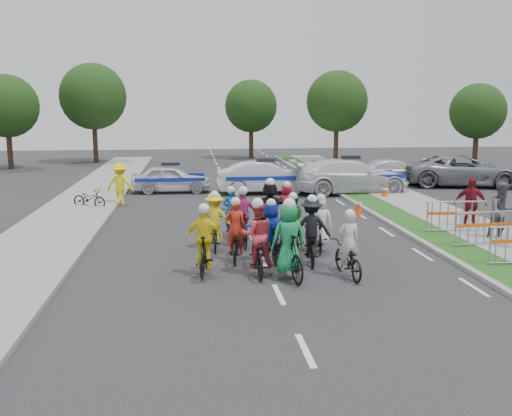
{
  "coord_description": "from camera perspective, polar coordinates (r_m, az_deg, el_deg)",
  "views": [
    {
      "loc": [
        -1.91,
        -12.1,
        4.15
      ],
      "look_at": [
        0.05,
        4.94,
        1.1
      ],
      "focal_mm": 40.0,
      "sensor_mm": 36.0,
      "label": 1
    }
  ],
  "objects": [
    {
      "name": "rider_7",
      "position": [
        16.63,
        6.39,
        -2.07
      ],
      "size": [
        0.77,
        1.67,
        1.7
      ],
      "rotation": [
        0.0,
        0.0,
        2.99
      ],
      "color": "black",
      "rests_on": "ground"
    },
    {
      "name": "parked_bike",
      "position": [
        24.57,
        -16.33,
        0.92
      ],
      "size": [
        1.63,
        1.2,
        0.82
      ],
      "primitive_type": "imported",
      "rotation": [
        0.0,
        0.0,
        1.09
      ],
      "color": "black",
      "rests_on": "ground"
    },
    {
      "name": "barrier_1",
      "position": [
        18.16,
        21.9,
        -2.06
      ],
      "size": [
        2.04,
        0.68,
        1.12
      ],
      "primitive_type": null,
      "rotation": [
        0.0,
        0.0,
        0.09
      ],
      "color": "#A5A8AD",
      "rests_on": "ground"
    },
    {
      "name": "tree_4",
      "position": [
        46.36,
        -0.5,
        10.14
      ],
      "size": [
        4.2,
        4.2,
        6.3
      ],
      "color": "#382619",
      "rests_on": "ground"
    },
    {
      "name": "ground",
      "position": [
        12.93,
        2.29,
        -8.65
      ],
      "size": [
        90.0,
        90.0,
        0.0
      ],
      "primitive_type": "plane",
      "color": "#28282B",
      "rests_on": "ground"
    },
    {
      "name": "rider_9",
      "position": [
        17.13,
        -1.31,
        -1.51
      ],
      "size": [
        0.94,
        1.77,
        1.84
      ],
      "rotation": [
        0.0,
        0.0,
        3.18
      ],
      "color": "black",
      "rests_on": "ground"
    },
    {
      "name": "tree_0",
      "position": [
        41.88,
        -23.68,
        9.31
      ],
      "size": [
        4.2,
        4.2,
        6.3
      ],
      "color": "#382619",
      "rests_on": "ground"
    },
    {
      "name": "spectator_2",
      "position": [
        20.68,
        20.64,
        0.41
      ],
      "size": [
        1.15,
        0.81,
        1.81
      ],
      "primitive_type": "imported",
      "rotation": [
        0.0,
        0.0,
        -0.39
      ],
      "color": "maroon",
      "rests_on": "ground"
    },
    {
      "name": "spectator_1",
      "position": [
        19.14,
        23.39,
        -0.39
      ],
      "size": [
        0.93,
        0.73,
        1.89
      ],
      "primitive_type": "imported",
      "rotation": [
        0.0,
        0.0,
        0.01
      ],
      "color": "#535357",
      "rests_on": "ground"
    },
    {
      "name": "police_car_1",
      "position": [
        27.65,
        0.93,
        3.06
      ],
      "size": [
        4.68,
        1.71,
        1.53
      ],
      "primitive_type": "imported",
      "rotation": [
        0.0,
        0.0,
        1.59
      ],
      "color": "silver",
      "rests_on": "ground"
    },
    {
      "name": "rider_13",
      "position": [
        19.1,
        3.06,
        -0.41
      ],
      "size": [
        0.73,
        1.65,
        1.73
      ],
      "rotation": [
        0.0,
        0.0,
        3.16
      ],
      "color": "black",
      "rests_on": "ground"
    },
    {
      "name": "cone_0",
      "position": [
        22.47,
        10.19,
        0.17
      ],
      "size": [
        0.4,
        0.4,
        0.7
      ],
      "color": "#F24C0C",
      "rests_on": "ground"
    },
    {
      "name": "rider_4",
      "position": [
        15.38,
        5.51,
        -2.83
      ],
      "size": [
        1.11,
        1.9,
        1.87
      ],
      "rotation": [
        0.0,
        0.0,
        3.01
      ],
      "color": "black",
      "rests_on": "ground"
    },
    {
      "name": "rider_2",
      "position": [
        14.29,
        0.11,
        -3.8
      ],
      "size": [
        0.81,
        1.91,
        1.95
      ],
      "rotation": [
        0.0,
        0.0,
        3.14
      ],
      "color": "black",
      "rests_on": "ground"
    },
    {
      "name": "tree_2",
      "position": [
        42.99,
        21.3,
        8.99
      ],
      "size": [
        3.85,
        3.85,
        5.77
      ],
      "color": "#382619",
      "rests_on": "ground"
    },
    {
      "name": "sidewalk_right",
      "position": [
        19.99,
        22.03,
        -2.46
      ],
      "size": [
        2.4,
        60.0,
        0.13
      ],
      "primitive_type": "cube",
      "color": "gray",
      "rests_on": "ground"
    },
    {
      "name": "police_car_0",
      "position": [
        28.3,
        -8.51,
        2.9
      ],
      "size": [
        3.93,
        1.66,
        1.33
      ],
      "primitive_type": "imported",
      "rotation": [
        0.0,
        0.0,
        1.55
      ],
      "color": "silver",
      "rests_on": "ground"
    },
    {
      "name": "cone_1",
      "position": [
        26.64,
        12.79,
        1.62
      ],
      "size": [
        0.4,
        0.4,
        0.7
      ],
      "color": "#F24C0C",
      "rests_on": "ground"
    },
    {
      "name": "rider_5",
      "position": [
        15.45,
        1.46,
        -2.68
      ],
      "size": [
        1.43,
        1.71,
        1.74
      ],
      "rotation": [
        0.0,
        0.0,
        3.29
      ],
      "color": "black",
      "rests_on": "ground"
    },
    {
      "name": "sidewalk_left",
      "position": [
        18.17,
        -21.07,
        -3.59
      ],
      "size": [
        3.0,
        60.0,
        0.13
      ],
      "primitive_type": "cube",
      "color": "gray",
      "rests_on": "ground"
    },
    {
      "name": "police_car_2",
      "position": [
        27.99,
        9.38,
        3.16
      ],
      "size": [
        5.87,
        2.62,
        1.67
      ],
      "primitive_type": "imported",
      "rotation": [
        0.0,
        0.0,
        1.62
      ],
      "color": "silver",
      "rests_on": "ground"
    },
    {
      "name": "tree_3",
      "position": [
        44.67,
        -15.98,
        10.66
      ],
      "size": [
        4.9,
        4.9,
        7.35
      ],
      "color": "#382619",
      "rests_on": "ground"
    },
    {
      "name": "rider_8",
      "position": [
        16.72,
        3.64,
        -2.04
      ],
      "size": [
        0.72,
        1.69,
        1.72
      ],
      "rotation": [
        0.0,
        0.0,
        3.15
      ],
      "color": "black",
      "rests_on": "ground"
    },
    {
      "name": "rider_12",
      "position": [
        18.32,
        -2.51,
        -1.23
      ],
      "size": [
        0.59,
        1.65,
        1.68
      ],
      "rotation": [
        0.0,
        0.0,
        3.15
      ],
      "color": "black",
      "rests_on": "ground"
    },
    {
      "name": "marshal_hiviz",
      "position": [
        24.96,
        -13.44,
        2.32
      ],
      "size": [
        1.24,
        0.82,
        1.79
      ],
      "primitive_type": "imported",
      "rotation": [
        0.0,
        0.0,
        3.0
      ],
      "color": "#FCEA0D",
      "rests_on": "ground"
    },
    {
      "name": "barrier_2",
      "position": [
        19.8,
        19.33,
        -0.93
      ],
      "size": [
        2.03,
        0.61,
        1.12
      ],
      "primitive_type": null,
      "rotation": [
        0.0,
        0.0,
        -0.06
      ],
      "color": "#A5A8AD",
      "rests_on": "ground"
    },
    {
      "name": "civilian_suv",
      "position": [
        32.07,
        20.1,
        3.53
      ],
      "size": [
        6.4,
        3.99,
        1.65
      ],
      "primitive_type": "imported",
      "rotation": [
        0.0,
        0.0,
        1.35
      ],
      "color": "gray",
      "rests_on": "ground"
    },
    {
      "name": "rider_3",
      "position": [
        14.27,
        -5.16,
        -3.93
      ],
      "size": [
        0.96,
        1.79,
        1.83
      ],
      "rotation": [
        0.0,
        0.0,
        3.0
      ],
      "color": "black",
      "rests_on": "ground"
    },
    {
      "name": "rider_0",
      "position": [
        14.27,
        9.18,
        -4.57
      ],
      "size": [
        0.76,
        1.73,
        1.72
      ],
      "rotation": [
        0.0,
        0.0,
        3.25
      ],
      "color": "black",
      "rests_on": "ground"
    },
    {
      "name": "rider_11",
      "position": [
        17.88,
        1.39,
        -0.63
      ],
      "size": [
        1.6,
        1.91,
        1.98
      ],
      "rotation": [
        0.0,
        0.0,
        3.09
      ],
      "color": "black",
      "rests_on": "ground"
    },
    {
      "name": "rider_10",
      "position": [
        16.85,
        -4.16,
        -1.81
      ],
      "size": [
        0.99,
        1.74,
        1.75
      ],
      "rotation": [
        0.0,
        0.0,
        3.1
      ],
      "color": "black",
      "rests_on": "ground"
    },
    {
      "name": "rider_6",
      "position": [
        15.6,
        -2.05,
        -3.13
      ],
      "size": [
        0.82,
        1.79,
        1.77
      ],
      "rotation": [
        0.0,
        0.0,
        3.01
      ],
      "color": "black",
      "rests_on": "ground"
    },
    {
      "name": "tree_1",
      "position": [
        43.49,
        8.1,
        10.5
      ],
      "size": [
        4.55,
        4.55,
        6.82
      ],
      "color": "#382619",
      "rests_on": "ground"
    },
    {
      "name": "civilian_sedan",
      "position": [
        31.93,
        13.68,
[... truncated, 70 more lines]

